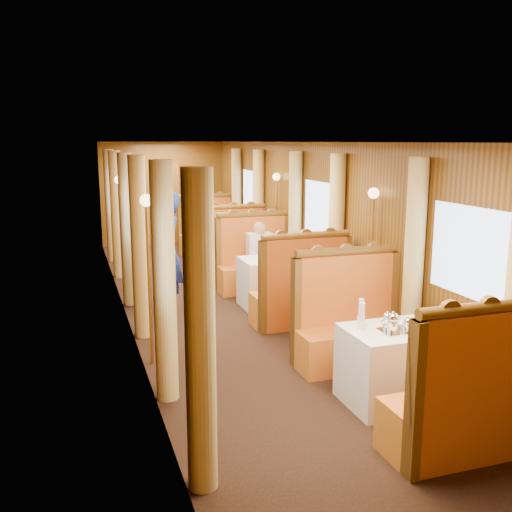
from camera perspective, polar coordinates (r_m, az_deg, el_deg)
name	(u,v)px	position (r m, az deg, el deg)	size (l,w,h in m)	color
floor	(229,310)	(8.69, -2.74, -5.41)	(3.00, 12.00, 0.01)	black
ceiling	(227,142)	(8.32, -2.91, 11.31)	(3.00, 12.00, 0.01)	silver
wall_far	(163,194)	(14.25, -9.26, 6.19)	(3.00, 2.50, 0.01)	brown
wall_left	(124,234)	(8.15, -13.05, 2.21)	(12.00, 2.50, 0.01)	brown
wall_right	(321,224)	(8.92, 6.52, 3.20)	(12.00, 2.50, 0.01)	brown
doorway_far	(164,204)	(14.25, -9.21, 5.18)	(0.80, 0.04, 2.00)	brown
table_near	(399,365)	(5.81, 14.08, -10.56)	(1.05, 0.72, 0.75)	white
banquette_near_fwd	(468,406)	(5.04, 20.40, -13.88)	(1.30, 0.55, 1.34)	#B63B14
banquette_near_aft	(350,329)	(6.61, 9.41, -7.17)	(1.30, 0.55, 1.34)	#B63B14
table_mid	(275,282)	(8.81, 1.95, -2.64)	(1.05, 0.72, 0.75)	white
banquette_mid_fwd	(301,296)	(7.89, 4.48, -3.99)	(1.30, 0.55, 1.34)	#B63B14
banquette_mid_aft	(255,266)	(9.73, -0.10, -0.98)	(1.30, 0.55, 1.34)	#B63B14
table_far	(219,244)	(12.09, -3.75, 1.20)	(1.05, 0.72, 0.75)	white
banquette_far_fwd	(232,250)	(11.11, -2.45, 0.57)	(1.30, 0.55, 1.34)	#B63B14
banquette_far_aft	(208,234)	(13.05, -4.87, 2.16)	(1.30, 0.55, 1.34)	#B63B14
tea_tray	(398,331)	(5.58, 13.98, -7.28)	(0.34, 0.26, 0.01)	silver
teapot_left	(392,325)	(5.51, 13.49, -6.75)	(0.19, 0.14, 0.15)	silver
teapot_right	(408,327)	(5.55, 14.94, -6.88)	(0.14, 0.11, 0.12)	silver
teapot_back	(387,323)	(5.62, 12.98, -6.52)	(0.15, 0.11, 0.12)	silver
fruit_plate	(435,326)	(5.78, 17.51, -6.71)	(0.24, 0.24, 0.05)	white
cup_inboard	(362,319)	(5.53, 10.54, -6.23)	(0.08, 0.08, 0.26)	white
cup_outboard	(361,315)	(5.67, 10.46, -5.78)	(0.08, 0.08, 0.26)	white
rose_vase_mid	(276,247)	(8.67, 1.98, 0.86)	(0.06, 0.06, 0.36)	silver
rose_vase_far	(217,218)	(12.00, -3.93, 3.80)	(0.06, 0.06, 0.36)	silver
window_left_near	(166,274)	(4.70, -9.01, -1.81)	(1.20, 0.90, 0.01)	#93ADD1
curtain_left_near_a	(200,335)	(4.06, -5.61, -7.91)	(0.22, 0.22, 2.35)	#E2C474
curtain_left_near_b	(164,284)	(5.53, -9.15, -2.74)	(0.22, 0.22, 2.35)	#E2C474
window_right_near	(470,252)	(5.93, 20.61, 0.33)	(1.20, 0.90, 0.01)	#93ADD1
curtain_right_near_b	(414,265)	(6.53, 15.48, -0.83)	(0.22, 0.22, 2.35)	#E2C474
window_left_mid	(125,219)	(8.13, -13.01, 3.60)	(1.20, 0.90, 0.01)	#93ADD1
curtain_left_mid_a	(140,248)	(7.41, -11.54, 0.78)	(0.22, 0.22, 2.35)	#E2C474
curtain_left_mid_b	(128,230)	(8.94, -12.73, 2.53)	(0.22, 0.22, 2.35)	#E2C474
window_right_mid	(320,211)	(8.89, 6.46, 4.48)	(1.20, 0.90, 0.01)	#93ADD1
curtain_right_mid_a	(336,237)	(8.19, 8.01, 1.90)	(0.22, 0.22, 2.35)	#E2C474
curtain_right_mid_b	(295,222)	(9.60, 3.92, 3.37)	(0.22, 0.22, 2.35)	#E2C474
window_left_far	(107,196)	(11.60, -14.63, 5.79)	(1.20, 0.90, 0.01)	#93ADD1
curtain_left_far_a	(117,215)	(10.86, -13.73, 4.01)	(0.22, 0.22, 2.35)	#E2C474
curtain_left_far_b	(111,206)	(12.40, -14.32, 4.87)	(0.22, 0.22, 2.35)	#E2C474
window_right_far	(252,192)	(12.14, -0.44, 6.40)	(1.20, 0.90, 0.01)	#93ADD1
curtain_right_far_a	(259,209)	(11.40, 0.26, 4.68)	(0.22, 0.22, 2.35)	#E2C474
curtain_right_far_b	(237,202)	(12.88, -1.94, 5.45)	(0.22, 0.22, 2.35)	#E2C474
sconce_left_fore	(148,245)	(6.42, -10.76, 1.09)	(0.14, 0.14, 1.95)	#BF8C3F
sconce_right_fore	(372,233)	(7.32, 11.53, 2.31)	(0.14, 0.14, 1.95)	#BF8C3F
sconce_left_aft	(120,210)	(9.87, -13.45, 4.54)	(0.14, 0.14, 1.95)	#BF8C3F
sconce_right_aft	(276,204)	(10.47, 2.04, 5.22)	(0.14, 0.14, 1.95)	#BF8C3F
steward	(167,254)	(8.43, -8.86, 0.24)	(0.66, 0.43, 1.80)	navy
passenger	(260,250)	(9.42, 0.40, 0.58)	(0.40, 0.44, 0.76)	beige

